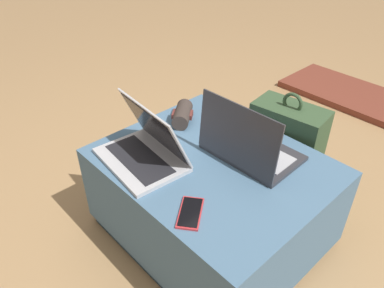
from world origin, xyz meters
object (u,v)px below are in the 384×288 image
at_px(laptop_far, 248,146).
at_px(cell_phone, 190,213).
at_px(wrist_brace, 182,114).
at_px(laptop_near, 145,149).
at_px(backpack, 285,153).

xyz_separation_m(laptop_far, cell_phone, (0.07, -0.38, -0.05)).
relative_size(laptop_far, wrist_brace, 2.14).
relative_size(laptop_near, laptop_far, 1.01).
xyz_separation_m(laptop_near, backpack, (0.23, 0.66, -0.23)).
relative_size(laptop_near, wrist_brace, 2.16).
xyz_separation_m(laptop_near, laptop_far, (0.27, 0.30, 0.00)).
relative_size(laptop_far, cell_phone, 2.31).
xyz_separation_m(laptop_far, backpack, (-0.04, 0.36, -0.23)).
distance_m(laptop_far, backpack, 0.43).
xyz_separation_m(cell_phone, wrist_brace, (-0.45, 0.37, 0.03)).
bearing_deg(wrist_brace, backpack, 46.77).
bearing_deg(wrist_brace, laptop_far, 0.55).
bearing_deg(laptop_far, wrist_brace, -0.89).
height_order(backpack, wrist_brace, backpack).
relative_size(backpack, wrist_brace, 3.29).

